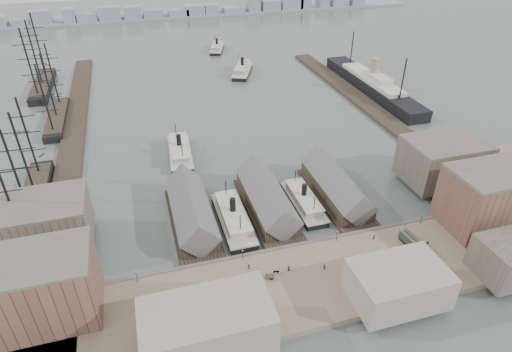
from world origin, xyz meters
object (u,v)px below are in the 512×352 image
object	(u,v)px
ocean_steamer	(372,84)
horse_cart_left	(153,297)
horse_cart_center	(274,274)
horse_cart_right	(389,258)
tram	(413,242)
ferry_docked_west	(233,218)

from	to	relation	value
ocean_steamer	horse_cart_left	world-z (taller)	ocean_steamer
horse_cart_center	horse_cart_right	bearing A→B (deg)	-69.74
ocean_steamer	horse_cart_center	size ratio (longest dim) A/B	19.52
horse_cart_left	horse_cart_center	bearing A→B (deg)	-54.67
horse_cart_left	horse_cart_right	distance (m)	67.79
horse_cart_right	tram	bearing A→B (deg)	-100.38
horse_cart_left	ferry_docked_west	bearing A→B (deg)	-9.38
ferry_docked_west	horse_cart_left	world-z (taller)	ferry_docked_west
ocean_steamer	horse_cart_center	distance (m)	159.22
ocean_steamer	horse_cart_left	distance (m)	181.41
horse_cart_left	horse_cart_center	distance (m)	33.24
ferry_docked_west	tram	distance (m)	56.56
ferry_docked_west	horse_cart_right	xyz separation A→B (m)	(39.20, -31.65, 0.31)
horse_cart_left	horse_cart_right	size ratio (longest dim) A/B	0.95
horse_cart_left	tram	bearing A→B (deg)	-54.32
horse_cart_center	horse_cart_right	world-z (taller)	horse_cart_right
ferry_docked_west	ocean_steamer	size ratio (longest dim) A/B	0.32
ferry_docked_west	horse_cart_center	world-z (taller)	ferry_docked_west
horse_cart_left	horse_cart_center	xyz separation A→B (m)	(33.23, -0.84, -0.06)
ocean_steamer	tram	world-z (taller)	ocean_steamer
ferry_docked_west	tram	size ratio (longest dim) A/B	2.88
ocean_steamer	horse_cart_right	distance (m)	143.22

